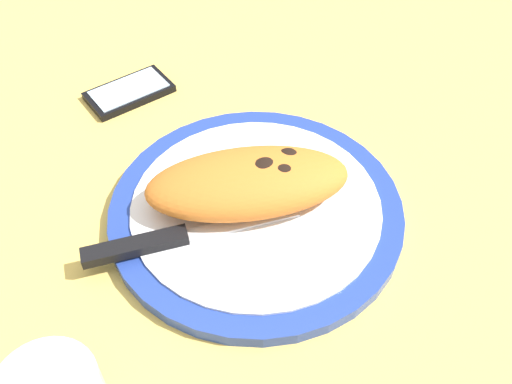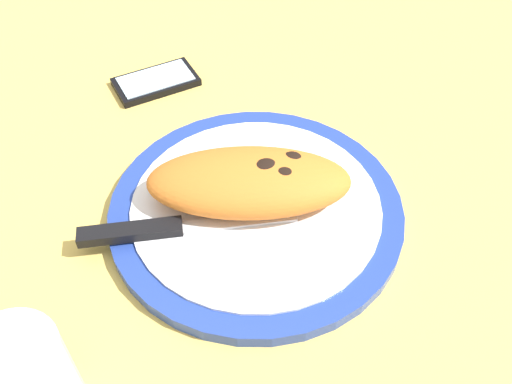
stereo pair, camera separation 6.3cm
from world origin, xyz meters
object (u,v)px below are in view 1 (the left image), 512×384
(fork, at_px, (223,167))
(knife, at_px, (161,241))
(calzone, at_px, (248,183))
(smartphone, at_px, (129,92))
(plate, at_px, (256,210))

(fork, bearing_deg, knife, 59.46)
(knife, bearing_deg, calzone, -147.59)
(calzone, distance_m, smartphone, 0.27)
(calzone, bearing_deg, smartphone, -54.10)
(calzone, xyz_separation_m, knife, (0.09, 0.06, -0.02))
(calzone, bearing_deg, knife, 32.41)
(plate, distance_m, smartphone, 0.28)
(fork, xyz_separation_m, smartphone, (0.13, -0.17, -0.02))
(fork, height_order, smartphone, fork)
(knife, distance_m, smartphone, 0.29)
(smartphone, bearing_deg, fork, 127.72)
(plate, height_order, smartphone, plate)
(calzone, relative_size, knife, 1.01)
(calzone, distance_m, fork, 0.06)
(plate, xyz_separation_m, calzone, (0.01, -0.01, 0.04))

